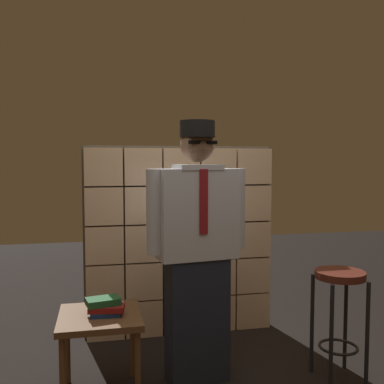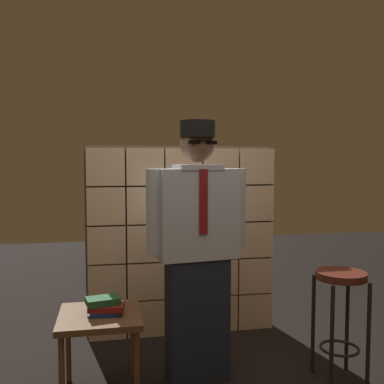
# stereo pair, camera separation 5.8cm
# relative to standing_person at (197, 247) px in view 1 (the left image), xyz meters

# --- Properties ---
(glass_block_wall) EXTENTS (1.67, 0.10, 1.67)m
(glass_block_wall) POSITION_rel_standing_person_xyz_m (0.05, 0.84, -0.12)
(glass_block_wall) COLOR #E0B78C
(glass_block_wall) RESTS_ON ground
(standing_person) EXTENTS (0.72, 0.33, 1.79)m
(standing_person) POSITION_rel_standing_person_xyz_m (0.00, 0.00, 0.00)
(standing_person) COLOR #1E2333
(standing_person) RESTS_ON ground
(bar_stool) EXTENTS (0.34, 0.34, 0.76)m
(bar_stool) POSITION_rel_standing_person_xyz_m (0.96, -0.20, -0.36)
(bar_stool) COLOR #592319
(bar_stool) RESTS_ON ground
(side_table) EXTENTS (0.52, 0.52, 0.54)m
(side_table) POSITION_rel_standing_person_xyz_m (-0.66, -0.08, -0.46)
(side_table) COLOR brown
(side_table) RESTS_ON ground
(book_stack) EXTENTS (0.26, 0.18, 0.11)m
(book_stack) POSITION_rel_standing_person_xyz_m (-0.62, -0.09, -0.34)
(book_stack) COLOR navy
(book_stack) RESTS_ON side_table
(coffee_mug) EXTENTS (0.13, 0.08, 0.09)m
(coffee_mug) POSITION_rel_standing_person_xyz_m (-0.58, -0.07, -0.34)
(coffee_mug) COLOR silver
(coffee_mug) RESTS_ON side_table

